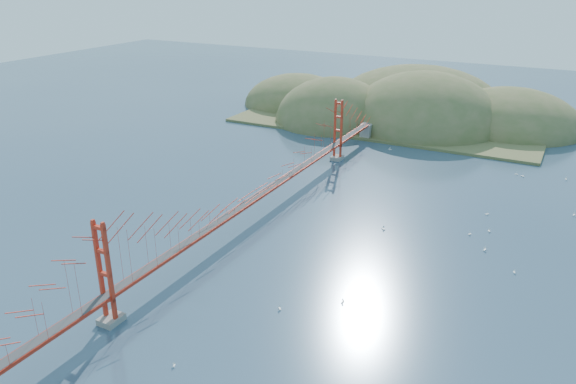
% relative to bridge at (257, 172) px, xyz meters
% --- Properties ---
extents(ground, '(320.00, 320.00, 0.00)m').
position_rel_bridge_xyz_m(ground, '(0.00, -0.18, -7.01)').
color(ground, '#2F475F').
rests_on(ground, ground).
extents(bridge, '(2.20, 94.40, 12.00)m').
position_rel_bridge_xyz_m(bridge, '(0.00, 0.00, 0.00)').
color(bridge, gray).
rests_on(bridge, ground).
extents(far_headlands, '(84.00, 58.00, 25.00)m').
position_rel_bridge_xyz_m(far_headlands, '(2.21, 68.33, -7.01)').
color(far_headlands, olive).
rests_on(far_headlands, ground).
extents(sailboat_16, '(0.66, 0.66, 0.70)m').
position_rel_bridge_xyz_m(sailboat_16, '(17.97, 4.45, -6.86)').
color(sailboat_16, white).
rests_on(sailboat_16, ground).
extents(sailboat_6, '(0.62, 0.62, 0.65)m').
position_rel_bridge_xyz_m(sailboat_6, '(14.46, -19.85, -6.86)').
color(sailboat_6, white).
rests_on(sailboat_6, ground).
extents(sailboat_15, '(0.56, 0.59, 0.66)m').
position_rel_bridge_xyz_m(sailboat_15, '(39.71, 38.42, -6.86)').
color(sailboat_15, white).
rests_on(sailboat_15, ground).
extents(sailboat_8, '(0.65, 0.65, 0.68)m').
position_rel_bridge_xyz_m(sailboat_8, '(30.07, 16.58, -6.86)').
color(sailboat_8, white).
rests_on(sailboat_8, ground).
extents(sailboat_14, '(0.57, 0.64, 0.72)m').
position_rel_bridge_xyz_m(sailboat_14, '(31.78, 4.62, -6.85)').
color(sailboat_14, white).
rests_on(sailboat_14, ground).
extents(sailboat_10, '(0.50, 0.50, 0.55)m').
position_rel_bridge_xyz_m(sailboat_10, '(10.20, -32.65, -6.88)').
color(sailboat_10, white).
rests_on(sailboat_10, ground).
extents(sailboat_17, '(0.60, 0.59, 0.68)m').
position_rel_bridge_xyz_m(sailboat_17, '(32.78, 36.57, -6.86)').
color(sailboat_17, white).
rests_on(sailboat_17, ground).
extents(sailboat_4, '(0.57, 0.57, 0.61)m').
position_rel_bridge_xyz_m(sailboat_4, '(29.11, 8.48, -6.87)').
color(sailboat_4, white).
rests_on(sailboat_4, ground).
extents(sailboat_12, '(0.61, 0.51, 0.71)m').
position_rel_bridge_xyz_m(sailboat_12, '(7.04, 40.65, -6.85)').
color(sailboat_12, white).
rests_on(sailboat_12, ground).
extents(sailboat_7, '(0.54, 0.43, 0.63)m').
position_rel_bridge_xyz_m(sailboat_7, '(31.68, 37.07, -6.86)').
color(sailboat_7, white).
rests_on(sailboat_7, ground).
extents(sailboat_0, '(0.44, 0.53, 0.61)m').
position_rel_bridge_xyz_m(sailboat_0, '(20.03, -15.45, -6.87)').
color(sailboat_0, white).
rests_on(sailboat_0, ground).
extents(sailboat_1, '(0.59, 0.59, 0.64)m').
position_rel_bridge_xyz_m(sailboat_1, '(31.34, 10.75, -6.86)').
color(sailboat_1, white).
rests_on(sailboat_1, ground).
extents(sailboat_5, '(0.49, 0.52, 0.58)m').
position_rel_bridge_xyz_m(sailboat_5, '(36.00, 0.31, -6.87)').
color(sailboat_5, white).
rests_on(sailboat_5, ground).
extents(sailboat_extra_1, '(0.52, 0.60, 0.68)m').
position_rel_bridge_xyz_m(sailboat_extra_1, '(41.62, 22.29, -6.86)').
color(sailboat_extra_1, white).
rests_on(sailboat_extra_1, ground).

